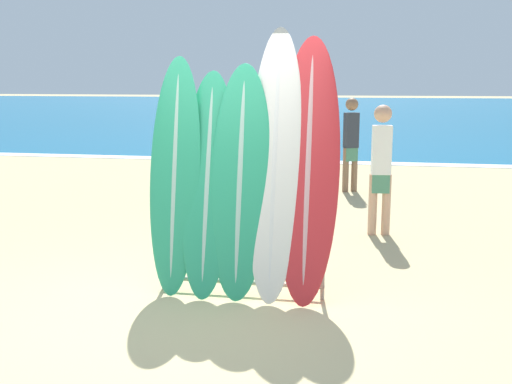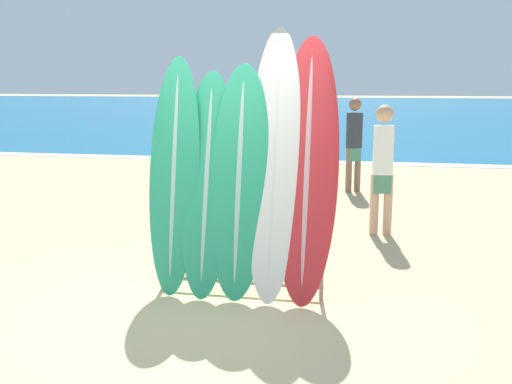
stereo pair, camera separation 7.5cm
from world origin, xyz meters
The scene contains 12 objects.
ground_plane centered at (0.00, 0.00, 0.00)m, with size 160.00×160.00×0.00m, color tan.
ocean_water centered at (0.00, 39.59, 0.00)m, with size 120.00×60.00×0.01m.
surfboard_rack centered at (0.31, 0.55, 0.46)m, with size 1.62×0.04×0.85m.
surfboard_slot_0 centered at (-0.34, 0.59, 1.15)m, with size 0.51×0.52×2.30m.
surfboard_slot_1 centered at (-0.02, 0.59, 1.08)m, with size 0.53×0.62×2.16m.
surfboard_slot_2 centered at (0.31, 0.58, 1.11)m, with size 0.59×0.59×2.23m.
surfboard_slot_3 centered at (0.63, 0.64, 1.29)m, with size 0.52×0.74×2.57m.
surfboard_slot_4 centered at (0.94, 0.64, 1.24)m, with size 0.59×0.72×2.49m.
person_near_water centered at (1.18, 6.32, 0.95)m, with size 0.30×0.26×1.74m.
person_mid_beach centered at (1.67, 3.15, 0.95)m, with size 0.29×0.23×1.75m.
person_far_left centered at (-1.46, 5.08, 0.95)m, with size 0.23×0.29×1.74m.
person_far_right centered at (-0.07, 6.03, 0.94)m, with size 0.29×0.25×1.71m.
Camera 2 is at (1.55, -4.88, 2.06)m, focal length 42.00 mm.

